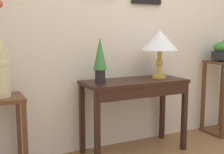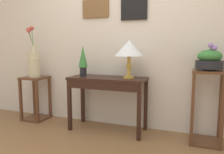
# 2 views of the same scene
# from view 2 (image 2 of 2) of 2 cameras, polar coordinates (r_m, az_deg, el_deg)

# --- Properties ---
(back_wall_with_art) EXTENTS (9.00, 0.13, 2.80)m
(back_wall_with_art) POSITION_cam_2_polar(r_m,az_deg,el_deg) (3.16, 3.18, 12.74)
(back_wall_with_art) COLOR beige
(back_wall_with_art) RESTS_ON ground
(console_table) EXTENTS (1.02, 0.43, 0.73)m
(console_table) POSITION_cam_2_polar(r_m,az_deg,el_deg) (2.92, -1.30, -2.25)
(console_table) COLOR black
(console_table) RESTS_ON ground
(table_lamp) EXTENTS (0.36, 0.36, 0.48)m
(table_lamp) POSITION_cam_2_polar(r_m,az_deg,el_deg) (2.81, 4.38, 7.11)
(table_lamp) COLOR gold
(table_lamp) RESTS_ON console_table
(potted_plant_on_console) EXTENTS (0.12, 0.12, 0.41)m
(potted_plant_on_console) POSITION_cam_2_polar(r_m,az_deg,el_deg) (3.06, -7.44, 4.49)
(potted_plant_on_console) COLOR black
(potted_plant_on_console) RESTS_ON console_table
(pedestal_stand_left) EXTENTS (0.35, 0.35, 0.67)m
(pedestal_stand_left) POSITION_cam_2_polar(r_m,az_deg,el_deg) (3.66, -18.97, -5.16)
(pedestal_stand_left) COLOR #56331E
(pedestal_stand_left) RESTS_ON ground
(flower_vase_tall_left) EXTENTS (0.20, 0.19, 0.76)m
(flower_vase_tall_left) POSITION_cam_2_polar(r_m,az_deg,el_deg) (3.58, -19.39, 3.97)
(flower_vase_tall_left) COLOR beige
(flower_vase_tall_left) RESTS_ON pedestal_stand_left
(pedestal_stand_right) EXTENTS (0.35, 0.35, 0.86)m
(pedestal_stand_right) POSITION_cam_2_polar(r_m,az_deg,el_deg) (2.81, 23.10, -7.15)
(pedestal_stand_right) COLOR #56331E
(pedestal_stand_right) RESTS_ON ground
(planter_bowl_wide_right) EXTENTS (0.30, 0.30, 0.31)m
(planter_bowl_wide_right) POSITION_cam_2_polar(r_m,az_deg,el_deg) (2.73, 23.70, 4.03)
(planter_bowl_wide_right) COLOR black
(planter_bowl_wide_right) RESTS_ON pedestal_stand_right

